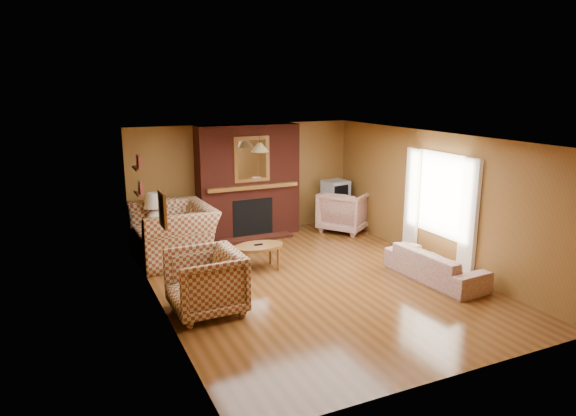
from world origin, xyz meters
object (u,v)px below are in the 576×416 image
fireplace (248,182)px  crt_tv (336,191)px  plaid_loveseat (173,233)px  plaid_armchair (206,282)px  side_table (157,241)px  coffee_table (259,248)px  table_lamp (155,208)px  tv_stand (335,214)px  floral_armchair (345,211)px  floral_sofa (435,265)px

fireplace → crt_tv: size_ratio=4.13×
plaid_loveseat → plaid_armchair: bearing=-4.9°
fireplace → side_table: (-2.10, -0.53, -0.90)m
coffee_table → table_lamp: size_ratio=1.38×
coffee_table → fireplace: bearing=73.8°
tv_stand → crt_tv: crt_tv is taller
floral_armchair → crt_tv: crt_tv is taller
floral_armchair → plaid_armchair: bearing=89.3°
plaid_loveseat → crt_tv: crt_tv is taller
table_lamp → crt_tv: 4.17m
plaid_loveseat → side_table: 0.52m
floral_sofa → side_table: 5.17m
table_lamp → floral_armchair: bearing=-0.6°
side_table → crt_tv: size_ratio=0.98×
plaid_armchair → crt_tv: 5.16m
plaid_armchair → side_table: plaid_armchair is taller
plaid_loveseat → fireplace: bearing=114.0°
floral_armchair → crt_tv: 0.55m
tv_stand → crt_tv: (0.00, -0.01, 0.54)m
tv_stand → fireplace: bearing=174.4°
plaid_armchair → tv_stand: size_ratio=1.65×
plaid_armchair → floral_armchair: 4.92m
floral_sofa → tv_stand: bearing=-6.6°
floral_sofa → coffee_table: 3.04m
floral_sofa → floral_armchair: bearing=-7.2°
plaid_loveseat → table_lamp: size_ratio=2.41×
table_lamp → crt_tv: table_lamp is taller
floral_sofa → crt_tv: (0.15, 3.62, 0.59)m
floral_armchair → crt_tv: size_ratio=1.72×
plaid_loveseat → side_table: (-0.25, 0.39, -0.23)m
plaid_armchair → floral_armchair: plaid_armchair is taller
coffee_table → plaid_loveseat: bearing=136.4°
crt_tv → floral_armchair: bearing=-87.9°
plaid_armchair → tv_stand: plaid_armchair is taller
plaid_loveseat → table_lamp: 0.63m
fireplace → side_table: bearing=-165.7°
coffee_table → crt_tv: crt_tv is taller
coffee_table → tv_stand: (2.66, 1.92, -0.09)m
floral_armchair → table_lamp: bearing=53.3°
plaid_loveseat → table_lamp: table_lamp is taller
plaid_loveseat → coffee_table: bearing=43.7°
coffee_table → tv_stand: size_ratio=1.47×
fireplace → side_table: fireplace is taller
floral_armchair → coffee_table: bearing=83.7°
coffee_table → table_lamp: table_lamp is taller
tv_stand → floral_armchair: bearing=-88.4°
floral_armchair → coffee_table: size_ratio=1.11×
plaid_armchair → fireplace: bearing=148.9°
plaid_loveseat → table_lamp: (-0.25, 0.39, 0.42)m
plaid_loveseat → floral_armchair: 3.93m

